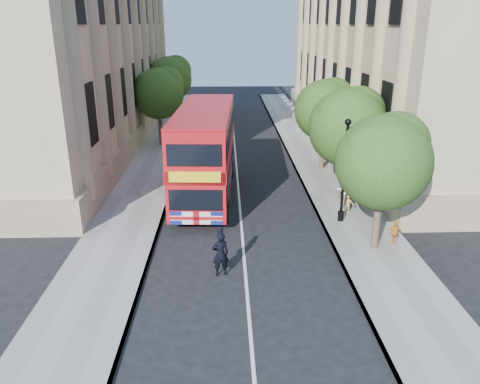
{
  "coord_description": "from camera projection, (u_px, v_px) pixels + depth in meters",
  "views": [
    {
      "loc": [
        -0.73,
        -15.47,
        9.49
      ],
      "look_at": [
        -0.11,
        4.34,
        2.3
      ],
      "focal_mm": 35.0,
      "sensor_mm": 36.0,
      "label": 1
    }
  ],
  "objects": [
    {
      "name": "tree_right_far",
      "position": [
        326.0,
        107.0,
        30.62
      ],
      "size": [
        4.0,
        4.0,
        6.15
      ],
      "color": "#473828",
      "rests_on": "ground"
    },
    {
      "name": "tree_left_back",
      "position": [
        170.0,
        76.0,
        44.23
      ],
      "size": [
        4.2,
        4.2,
        6.65
      ],
      "color": "#473828",
      "rests_on": "ground"
    },
    {
      "name": "ground",
      "position": [
        247.0,
        287.0,
        17.79
      ],
      "size": [
        120.0,
        120.0,
        0.0
      ],
      "primitive_type": "plane",
      "color": "black",
      "rests_on": "ground"
    },
    {
      "name": "building_right",
      "position": [
        405.0,
        29.0,
        37.68
      ],
      "size": [
        12.0,
        38.0,
        18.0
      ],
      "primitive_type": "cube",
      "color": "tan",
      "rests_on": "ground"
    },
    {
      "name": "child_a",
      "position": [
        395.0,
        233.0,
        20.89
      ],
      "size": [
        0.66,
        0.36,
        1.06
      ],
      "primitive_type": "imported",
      "rotation": [
        0.0,
        0.0,
        2.98
      ],
      "color": "orange",
      "rests_on": "pavement_right"
    },
    {
      "name": "tree_left_far",
      "position": [
        159.0,
        91.0,
        36.81
      ],
      "size": [
        4.0,
        4.0,
        6.3
      ],
      "color": "#473828",
      "rests_on": "ground"
    },
    {
      "name": "box_van",
      "position": [
        202.0,
        168.0,
        27.9
      ],
      "size": [
        2.23,
        4.87,
        2.72
      ],
      "rotation": [
        0.0,
        0.0,
        -0.06
      ],
      "color": "black",
      "rests_on": "ground"
    },
    {
      "name": "pavement_left",
      "position": [
        140.0,
        196.0,
        27.0
      ],
      "size": [
        3.5,
        80.0,
        0.12
      ],
      "primitive_type": "cube",
      "color": "gray",
      "rests_on": "ground"
    },
    {
      "name": "tree_right_near",
      "position": [
        384.0,
        157.0,
        19.37
      ],
      "size": [
        4.0,
        4.0,
        6.08
      ],
      "color": "#473828",
      "rests_on": "ground"
    },
    {
      "name": "woman_pedestrian",
      "position": [
        343.0,
        190.0,
        25.13
      ],
      "size": [
        1.07,
        0.94,
        1.85
      ],
      "primitive_type": "imported",
      "rotation": [
        0.0,
        0.0,
        3.44
      ],
      "color": "beige",
      "rests_on": "pavement_right"
    },
    {
      "name": "child_b",
      "position": [
        348.0,
        203.0,
        24.34
      ],
      "size": [
        0.76,
        0.52,
        1.07
      ],
      "primitive_type": "imported",
      "rotation": [
        0.0,
        0.0,
        2.95
      ],
      "color": "gold",
      "rests_on": "pavement_right"
    },
    {
      "name": "lamp_post",
      "position": [
        344.0,
        175.0,
        22.72
      ],
      "size": [
        0.32,
        0.32,
        5.16
      ],
      "color": "black",
      "rests_on": "pavement_right"
    },
    {
      "name": "building_left",
      "position": [
        59.0,
        29.0,
        36.87
      ],
      "size": [
        12.0,
        38.0,
        18.0
      ],
      "primitive_type": "cube",
      "color": "tan",
      "rests_on": "ground"
    },
    {
      "name": "double_decker_bus",
      "position": [
        205.0,
        150.0,
        26.36
      ],
      "size": [
        3.39,
        10.91,
        4.98
      ],
      "rotation": [
        0.0,
        0.0,
        -0.05
      ],
      "color": "#B10C12",
      "rests_on": "ground"
    },
    {
      "name": "tree_right_mid",
      "position": [
        349.0,
        123.0,
        24.94
      ],
      "size": [
        4.2,
        4.2,
        6.37
      ],
      "color": "#473828",
      "rests_on": "ground"
    },
    {
      "name": "police_constable",
      "position": [
        220.0,
        254.0,
        18.39
      ],
      "size": [
        0.76,
        0.59,
        1.84
      ],
      "primitive_type": "imported",
      "rotation": [
        0.0,
        0.0,
        3.38
      ],
      "color": "black",
      "rests_on": "ground"
    },
    {
      "name": "pavement_right",
      "position": [
        337.0,
        194.0,
        27.34
      ],
      "size": [
        3.5,
        80.0,
        0.12
      ],
      "primitive_type": "cube",
      "color": "gray",
      "rests_on": "ground"
    }
  ]
}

